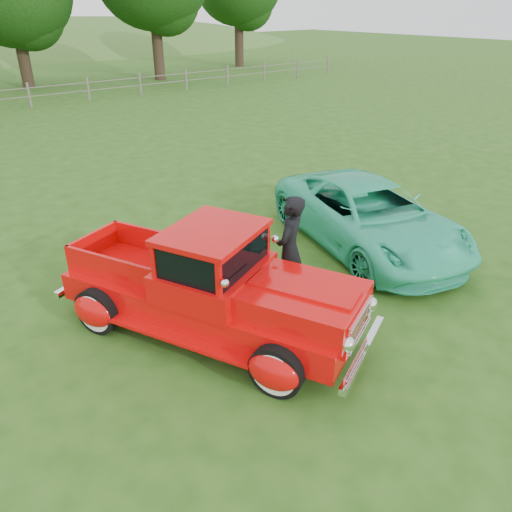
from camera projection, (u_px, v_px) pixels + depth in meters
ground at (276, 339)px, 7.79m from camera, size 140.00×140.00×0.00m
red_pickup at (211, 287)px, 7.63m from camera, size 3.63×5.27×1.78m
teal_sedan at (369, 216)px, 10.44m from camera, size 3.57×5.43×1.39m
man at (290, 250)px, 8.42m from camera, size 0.83×0.73×1.91m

